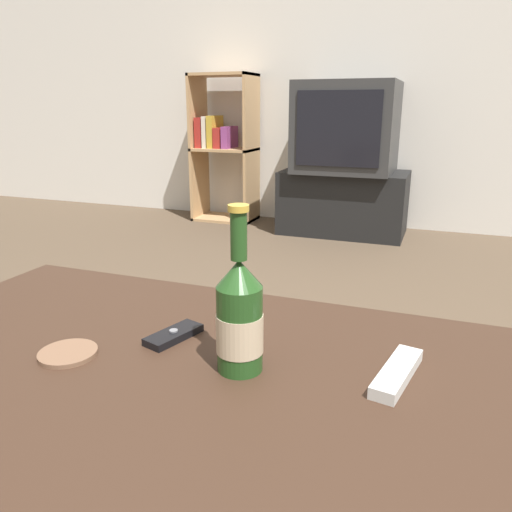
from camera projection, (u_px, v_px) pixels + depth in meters
The scene contains 9 objects.
back_wall at pixel (401, 33), 3.27m from camera, with size 8.00×0.05×2.60m.
coffee_table at pixel (186, 399), 0.83m from camera, with size 1.25×0.73×0.43m.
tv_stand at pixel (343, 202), 3.40m from camera, with size 0.83×0.47×0.42m.
television at pixel (347, 127), 3.26m from camera, with size 0.62×0.59×0.57m.
bookshelf at pixel (222, 145), 3.70m from camera, with size 0.45×0.30×1.07m.
beer_bottle at pixel (240, 317), 0.79m from camera, with size 0.08×0.08×0.27m.
cell_phone at pixel (174, 335), 0.92m from camera, with size 0.08×0.12×0.02m.
remote_control at pixel (397, 373), 0.79m from camera, with size 0.07×0.17×0.02m.
coaster at pixel (68, 353), 0.86m from camera, with size 0.10×0.10×0.01m.
Camera 1 is at (0.37, -0.64, 0.84)m, focal length 35.00 mm.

